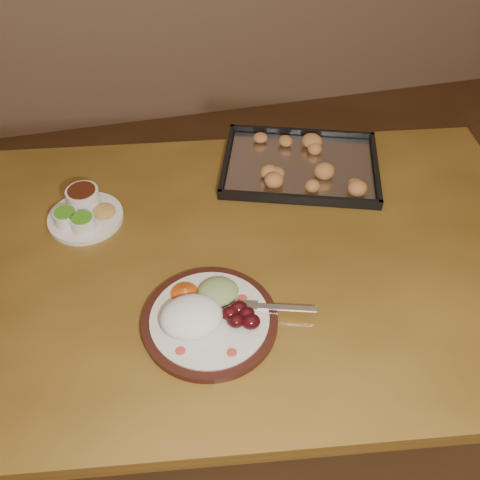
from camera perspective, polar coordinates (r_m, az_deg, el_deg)
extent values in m
plane|color=brown|center=(1.77, 8.04, -22.64)|extent=(4.00, 4.00, 0.00)
cube|color=brown|center=(1.21, -2.15, -2.38)|extent=(1.61, 1.10, 0.04)
cylinder|color=#502F18|center=(1.86, -23.95, -2.64)|extent=(0.07, 0.07, 0.71)
cylinder|color=#502F18|center=(1.88, 18.54, -0.05)|extent=(0.07, 0.07, 0.71)
cylinder|color=black|center=(1.08, -3.24, -8.61)|extent=(0.27, 0.27, 0.02)
cylinder|color=beige|center=(1.07, -3.26, -8.33)|extent=(0.24, 0.24, 0.01)
ellipsoid|color=#C0352E|center=(1.03, -6.38, -11.65)|extent=(0.02, 0.02, 0.00)
ellipsoid|color=#C0352E|center=(1.02, -0.88, -11.90)|extent=(0.02, 0.02, 0.00)
ellipsoid|color=#C0352E|center=(1.09, 0.26, -6.21)|extent=(0.02, 0.02, 0.00)
ellipsoid|color=#C0352E|center=(1.08, -7.91, -7.74)|extent=(0.02, 0.02, 0.00)
ellipsoid|color=white|center=(1.05, -5.21, -8.15)|extent=(0.14, 0.12, 0.06)
ellipsoid|color=#41090E|center=(1.04, -0.41, -8.63)|extent=(0.03, 0.03, 0.03)
ellipsoid|color=#41090E|center=(1.05, 0.70, -7.86)|extent=(0.03, 0.03, 0.03)
ellipsoid|color=#41090E|center=(1.06, -0.16, -7.28)|extent=(0.03, 0.03, 0.03)
ellipsoid|color=#41090E|center=(1.04, 1.17, -8.71)|extent=(0.03, 0.03, 0.03)
ellipsoid|color=#41090E|center=(1.05, -1.08, -7.80)|extent=(0.03, 0.03, 0.03)
ellipsoid|color=tan|center=(1.09, -2.36, -5.53)|extent=(0.09, 0.09, 0.03)
cone|color=#C54A11|center=(1.10, -5.91, -5.42)|extent=(0.08, 0.08, 0.03)
cube|color=white|center=(1.08, 4.70, -7.20)|extent=(0.13, 0.05, 0.00)
cube|color=white|center=(1.08, 0.95, -6.95)|extent=(0.04, 0.03, 0.00)
cylinder|color=white|center=(1.07, -0.32, -7.26)|extent=(0.03, 0.01, 0.00)
cylinder|color=white|center=(1.08, -0.30, -7.00)|extent=(0.03, 0.01, 0.00)
cylinder|color=white|center=(1.08, -0.27, -6.75)|extent=(0.03, 0.01, 0.00)
cylinder|color=white|center=(1.08, -0.25, -6.50)|extent=(0.03, 0.01, 0.00)
cylinder|color=white|center=(1.33, -16.13, 2.30)|extent=(0.18, 0.18, 0.01)
cylinder|color=white|center=(1.31, -18.04, 2.28)|extent=(0.06, 0.06, 0.03)
cylinder|color=#43931D|center=(1.30, -18.20, 2.81)|extent=(0.05, 0.05, 0.00)
cylinder|color=white|center=(1.28, -16.38, 1.75)|extent=(0.06, 0.06, 0.03)
cylinder|color=#43931D|center=(1.27, -16.54, 2.29)|extent=(0.05, 0.05, 0.00)
cylinder|color=white|center=(1.34, -16.37, 4.35)|extent=(0.08, 0.08, 0.04)
cylinder|color=#3D170B|center=(1.33, -16.56, 5.07)|extent=(0.07, 0.07, 0.00)
ellipsoid|color=#DE9C4E|center=(1.31, -14.31, 3.05)|extent=(0.05, 0.05, 0.02)
cube|color=black|center=(1.44, 6.43, 7.73)|extent=(0.48, 0.41, 0.01)
cube|color=black|center=(1.55, 6.59, 11.35)|extent=(0.39, 0.14, 0.02)
cube|color=black|center=(1.32, 6.34, 4.40)|extent=(0.39, 0.14, 0.02)
cube|color=black|center=(1.45, 14.30, 7.48)|extent=(0.11, 0.28, 0.02)
cube|color=black|center=(1.44, -1.45, 8.68)|extent=(0.11, 0.28, 0.02)
cube|color=silver|center=(1.44, 6.44, 7.90)|extent=(0.44, 0.38, 0.00)
ellipsoid|color=#BD7442|center=(1.43, 8.53, 8.29)|extent=(0.04, 0.04, 0.03)
ellipsoid|color=#BD7442|center=(1.46, 10.09, 8.96)|extent=(0.06, 0.06, 0.03)
ellipsoid|color=#BD7442|center=(1.49, 7.68, 10.24)|extent=(0.06, 0.06, 0.03)
ellipsoid|color=#BD7442|center=(1.47, 5.83, 9.65)|extent=(0.05, 0.05, 0.03)
ellipsoid|color=#BD7442|center=(1.47, 4.28, 9.96)|extent=(0.06, 0.06, 0.03)
ellipsoid|color=#BD7442|center=(1.43, 4.56, 8.84)|extent=(0.06, 0.05, 0.03)
ellipsoid|color=#BD7442|center=(1.41, 2.29, 8.32)|extent=(0.06, 0.05, 0.03)
ellipsoid|color=#BD7442|center=(1.37, 4.54, 6.90)|extent=(0.06, 0.06, 0.03)
ellipsoid|color=#BD7442|center=(1.39, 5.72, 7.30)|extent=(0.05, 0.05, 0.03)
ellipsoid|color=#BD7442|center=(1.37, 7.97, 6.60)|extent=(0.06, 0.06, 0.03)
ellipsoid|color=#BD7442|center=(1.41, 8.21, 7.85)|extent=(0.06, 0.06, 0.03)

